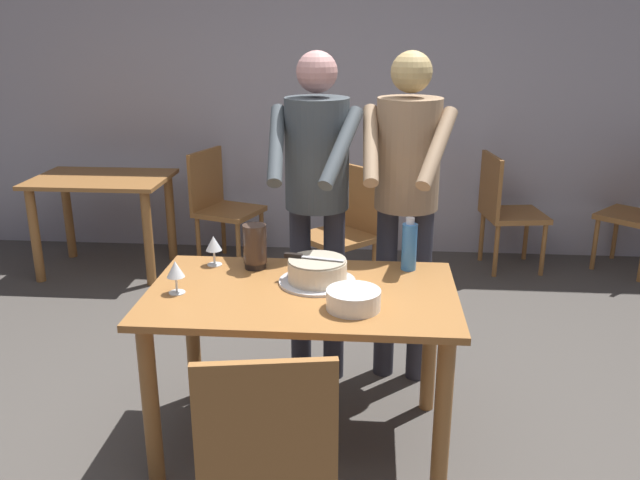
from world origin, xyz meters
TOP-DOWN VIEW (x-y plane):
  - ground_plane at (0.00, 0.00)m, footprint 14.00×14.00m
  - back_wall at (0.00, 2.80)m, footprint 10.00×0.12m
  - main_dining_table at (0.00, 0.00)m, footprint 1.33×0.80m
  - cake_on_platter at (0.06, 0.10)m, footprint 0.34×0.34m
  - cake_knife at (-0.01, 0.11)m, footprint 0.27×0.08m
  - plate_stack at (0.23, -0.17)m, footprint 0.22×0.22m
  - wine_glass_near at (-0.53, -0.07)m, footprint 0.08×0.08m
  - wine_glass_far at (-0.45, 0.28)m, footprint 0.08×0.08m
  - water_bottle at (0.47, 0.30)m, footprint 0.07×0.07m
  - hurricane_lamp at (-0.25, 0.26)m, footprint 0.11×0.11m
  - person_cutting_cake at (0.01, 0.61)m, footprint 0.46×0.57m
  - person_standing_beside at (0.46, 0.64)m, footprint 0.46×0.57m
  - chair_near_side at (-0.03, -0.78)m, footprint 0.51×0.51m
  - background_table at (-1.74, 2.10)m, footprint 1.00×0.70m
  - background_chair_0 at (0.12, 1.79)m, footprint 0.62×0.62m
  - background_chair_1 at (-0.90, 2.35)m, footprint 0.56×0.56m
  - background_chair_3 at (1.31, 2.39)m, footprint 0.50×0.50m

SIDE VIEW (x-z plane):
  - ground_plane at x=0.00m, z-range 0.00..0.00m
  - chair_near_side at x=-0.03m, z-range 0.04..0.94m
  - background_chair_0 at x=0.12m, z-range 0.04..0.94m
  - background_chair_1 at x=-0.90m, z-range 0.04..0.94m
  - background_chair_3 at x=1.31m, z-range 0.04..0.94m
  - background_table at x=-1.74m, z-range 0.21..0.95m
  - main_dining_table at x=0.00m, z-range 0.24..0.99m
  - plate_stack at x=0.23m, z-range 0.75..0.83m
  - cake_on_platter at x=0.06m, z-range 0.75..0.86m
  - wine_glass_near at x=-0.53m, z-range 0.78..0.92m
  - wine_glass_far at x=-0.45m, z-range 0.78..0.92m
  - hurricane_lamp at x=-0.25m, z-range 0.75..0.96m
  - water_bottle at x=0.47m, z-range 0.74..0.99m
  - cake_knife at x=-0.01m, z-range 0.86..0.88m
  - person_cutting_cake at x=0.01m, z-range 0.22..1.94m
  - person_standing_beside at x=0.46m, z-range 0.22..1.94m
  - back_wall at x=0.00m, z-range 0.00..2.70m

